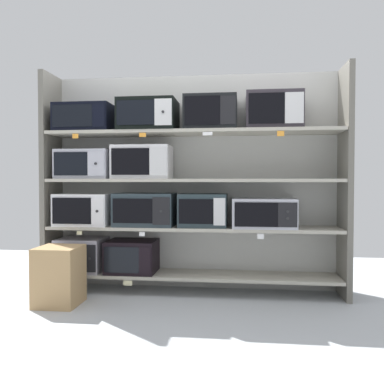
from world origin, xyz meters
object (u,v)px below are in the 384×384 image
Objects in this scene: microwave_2 at (86,209)px; microwave_8 at (86,119)px; microwave_0 at (82,254)px; shipping_carton at (59,276)px; microwave_9 at (149,116)px; microwave_10 at (211,114)px; microwave_6 at (85,164)px; microwave_1 at (132,256)px; microwave_3 at (145,209)px; microwave_4 at (203,210)px; microwave_11 at (274,111)px; microwave_7 at (142,162)px; microwave_5 at (264,213)px.

microwave_2 is 0.97× the size of microwave_8.
microwave_0 is 0.51m from shipping_carton.
microwave_10 reaches higher than microwave_9.
microwave_6 is 0.96× the size of microwave_8.
microwave_0 is 0.93× the size of microwave_1.
microwave_8 reaches higher than microwave_3.
shipping_carton is at bearing -94.93° from microwave_2.
microwave_3 is 1.05× the size of microwave_9.
microwave_11 is at bearing -0.02° from microwave_4.
microwave_2 reaches higher than microwave_1.
microwave_8 is at bearing -0.17° from microwave_0.
microwave_2 is 1.52m from microwave_10.
microwave_3 is (0.59, 0.00, 0.00)m from microwave_2.
microwave_0 is 0.84× the size of microwave_6.
microwave_2 is 0.92× the size of microwave_3.
microwave_4 is at bearing 0.00° from microwave_0.
microwave_11 reaches higher than microwave_7.
microwave_7 is (0.57, 0.00, 0.46)m from microwave_2.
microwave_4 is at bearing -0.00° from microwave_3.
microwave_8 reaches higher than microwave_7.
microwave_10 is at bearing -179.99° from microwave_11.
microwave_3 reaches higher than microwave_1.
microwave_2 is 0.59m from microwave_3.
microwave_8 is 1.06× the size of microwave_11.
microwave_1 is 0.91× the size of microwave_6.
microwave_7 is at bearing 0.00° from microwave_6.
microwave_0 is at bearing 89.81° from shipping_carton.
microwave_1 is (0.50, -0.00, -0.01)m from microwave_0.
microwave_6 is at bearing 179.99° from microwave_1.
microwave_8 is 1.50m from shipping_carton.
microwave_8 is at bearing 0.77° from microwave_2.
microwave_2 is 0.97× the size of microwave_9.
microwave_2 is 1.01× the size of microwave_6.
microwave_1 is 0.86× the size of microwave_7.
microwave_5 is 1.06× the size of microwave_7.
microwave_7 is (-0.58, -0.00, 0.45)m from microwave_4.
microwave_9 reaches higher than microwave_0.
microwave_10 is (1.22, -0.00, 0.02)m from microwave_8.
microwave_5 is at bearing -0.00° from microwave_1.
microwave_3 is (0.64, 0.00, 0.45)m from microwave_0.
microwave_6 reaches higher than shipping_carton.
microwave_0 is at bearing 179.99° from microwave_10.
microwave_0 is at bearing 179.99° from microwave_11.
microwave_11 is (1.21, -0.00, 0.91)m from microwave_3.
microwave_7 is at bearing 0.01° from microwave_2.
microwave_4 is at bearing 179.72° from microwave_10.
microwave_6 is 1.04× the size of shipping_carton.
microwave_0 is 1.09m from microwave_7.
microwave_4 is 1.23m from microwave_6.
microwave_1 is at bearing 180.00° from microwave_5.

